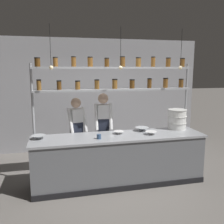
{
  "coord_description": "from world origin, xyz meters",
  "views": [
    {
      "loc": [
        -1.16,
        -4.3,
        2.14
      ],
      "look_at": [
        -0.09,
        0.2,
        1.33
      ],
      "focal_mm": 40.0,
      "sensor_mm": 36.0,
      "label": 1
    }
  ],
  "objects": [
    {
      "name": "pendant_light_row",
      "position": [
        0.01,
        0.0,
        2.19
      ],
      "size": [
        2.42,
        0.07,
        0.74
      ],
      "color": "black"
    },
    {
      "name": "spice_shelf_unit",
      "position": [
        0.02,
        0.33,
        1.91
      ],
      "size": [
        3.08,
        0.28,
        2.37
      ],
      "color": "#999BA0",
      "rests_on": "ground_plane"
    },
    {
      "name": "prep_bowl_center_front",
      "position": [
        -1.43,
        0.1,
        0.95
      ],
      "size": [
        0.25,
        0.25,
        0.07
      ],
      "color": "#B2B7BC",
      "rests_on": "prep_counter"
    },
    {
      "name": "prep_counter",
      "position": [
        0.0,
        -0.0,
        0.46
      ],
      "size": [
        3.2,
        0.76,
        0.92
      ],
      "color": "slate",
      "rests_on": "ground_plane"
    },
    {
      "name": "chef_left",
      "position": [
        -0.72,
        0.61,
        0.89
      ],
      "size": [
        0.41,
        0.34,
        1.57
      ],
      "rotation": [
        0.0,
        0.0,
        0.3
      ],
      "color": "black",
      "rests_on": "ground_plane"
    },
    {
      "name": "chef_center",
      "position": [
        -0.18,
        0.58,
        0.95
      ],
      "size": [
        0.38,
        0.31,
        1.65
      ],
      "rotation": [
        0.0,
        0.0,
        -0.11
      ],
      "color": "black",
      "rests_on": "ground_plane"
    },
    {
      "name": "prep_bowl_center_back",
      "position": [
        0.6,
        -0.07,
        0.95
      ],
      "size": [
        0.21,
        0.21,
        0.06
      ],
      "color": "white",
      "rests_on": "prep_counter"
    },
    {
      "name": "prep_bowl_near_left",
      "position": [
        0.53,
        0.23,
        0.96
      ],
      "size": [
        0.27,
        0.27,
        0.07
      ],
      "color": "#B2B7BC",
      "rests_on": "prep_counter"
    },
    {
      "name": "prep_bowl_near_right",
      "position": [
        0.03,
        0.11,
        0.95
      ],
      "size": [
        0.2,
        0.2,
        0.05
      ],
      "color": "white",
      "rests_on": "prep_counter"
    },
    {
      "name": "back_wall",
      "position": [
        0.0,
        2.28,
        1.45
      ],
      "size": [
        5.6,
        0.12,
        2.9
      ],
      "primitive_type": "cube",
      "color": "#939399",
      "rests_on": "ground_plane"
    },
    {
      "name": "container_stack",
      "position": [
        1.28,
        0.23,
        1.12
      ],
      "size": [
        0.38,
        0.38,
        0.4
      ],
      "color": "white",
      "rests_on": "prep_counter"
    },
    {
      "name": "ground_plane",
      "position": [
        0.0,
        0.0,
        0.0
      ],
      "size": [
        40.0,
        40.0,
        0.0
      ],
      "primitive_type": "plane",
      "color": "slate"
    },
    {
      "name": "serving_cup_front",
      "position": [
        -0.4,
        -0.14,
        0.96
      ],
      "size": [
        0.08,
        0.08,
        0.09
      ],
      "color": "#334C70",
      "rests_on": "prep_counter"
    }
  ]
}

